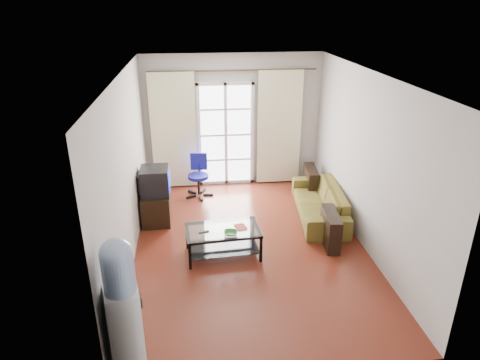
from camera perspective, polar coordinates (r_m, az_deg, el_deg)
name	(u,v)px	position (r m, az deg, el deg)	size (l,w,h in m)	color
floor	(249,245)	(6.97, 1.27, -8.61)	(5.20, 5.20, 0.00)	maroon
ceiling	(251,74)	(6.01, 1.50, 13.89)	(5.20, 5.20, 0.00)	white
wall_back	(233,121)	(8.82, -0.98, 7.87)	(3.60, 0.02, 2.70)	#B5B2AD
wall_front	(289,267)	(4.09, 6.51, -11.40)	(3.60, 0.02, 2.70)	#B5B2AD
wall_left	(127,172)	(6.38, -14.85, 1.06)	(0.02, 5.20, 2.70)	#B5B2AD
wall_right	(366,162)	(6.84, 16.50, 2.36)	(0.02, 5.20, 2.70)	#B5B2AD
french_door	(226,135)	(8.83, -1.91, 6.02)	(1.16, 0.06, 2.15)	white
curtain_rod	(233,70)	(8.51, -0.96, 14.41)	(0.04, 0.04, 3.30)	#4C3F2D
curtain_left	(174,132)	(8.71, -8.82, 6.39)	(0.90, 0.07, 2.35)	#EEEEBF
curtain_right	(279,128)	(8.89, 5.25, 6.89)	(0.90, 0.07, 2.35)	#EEEEBF
radiator	(271,168)	(9.16, 4.11, 1.67)	(0.64, 0.12, 0.64)	#98999B
sofa	(319,202)	(7.84, 10.54, -2.90)	(0.94, 1.98, 0.56)	olive
coffee_table	(223,238)	(6.57, -2.29, -7.77)	(1.16, 0.71, 0.45)	silver
bowl	(231,233)	(6.33, -1.23, -7.08)	(0.23, 0.23, 0.05)	#318941
book	(236,228)	(6.49, -0.48, -6.41)	(0.21, 0.25, 0.02)	maroon
remote	(204,232)	(6.42, -4.84, -6.88)	(0.16, 0.04, 0.02)	black
tv_stand	(156,207)	(7.71, -11.12, -3.50)	(0.49, 0.73, 0.53)	black
crt_tv	(154,181)	(7.48, -11.42, -0.15)	(0.53, 0.52, 0.47)	black
task_chair	(199,184)	(8.58, -5.52, -0.49)	(0.65, 0.65, 0.84)	black
water_cooler	(123,306)	(4.57, -15.35, -15.93)	(0.39, 0.39, 1.60)	silver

